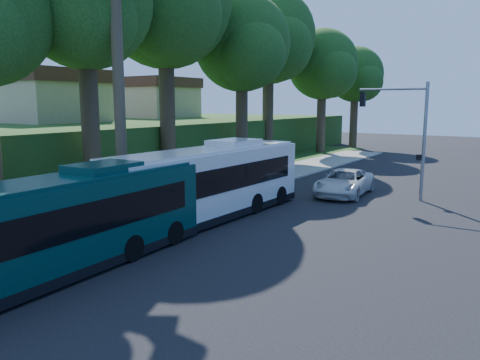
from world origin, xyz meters
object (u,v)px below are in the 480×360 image
Objects in this scene: bus_shelter at (115,182)px; teal_bus at (63,223)px; pickup at (344,182)px; white_bus at (211,182)px.

teal_bus reaches higher than bus_shelter.
bus_shelter reaches higher than pickup.
teal_bus is (4.65, -6.42, -0.05)m from bus_shelter.
white_bus is at bearing 30.60° from bus_shelter.
bus_shelter is 14.24m from pickup.
white_bus is 8.92m from teal_bus.
bus_shelter is at bearing -148.46° from white_bus.
white_bus is at bearing 90.34° from teal_bus.
white_bus reaches higher than bus_shelter.
bus_shelter is 0.26× the size of teal_bus.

